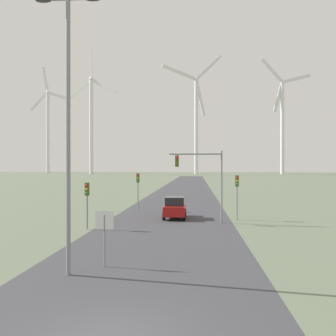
{
  "coord_description": "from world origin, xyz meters",
  "views": [
    {
      "loc": [
        2.16,
        -9.97,
        4.4
      ],
      "look_at": [
        0.0,
        20.38,
        4.28
      ],
      "focal_mm": 42.0,
      "sensor_mm": 36.0,
      "label": 1
    }
  ],
  "objects_px": {
    "traffic_light_post_near_right": "(237,187)",
    "wind_turbine_far_left": "(48,125)",
    "wind_turbine_left": "(91,117)",
    "streetlamp": "(68,105)",
    "traffic_light_post_mid_left": "(138,183)",
    "stop_sign_near": "(105,228)",
    "wind_turbine_right": "(282,119)",
    "traffic_light_mast_overhead": "(203,172)",
    "traffic_light_post_near_left": "(87,195)",
    "car_approaching": "(175,208)",
    "wind_turbine_center": "(196,116)"
  },
  "relations": [
    {
      "from": "traffic_light_post_mid_left",
      "to": "wind_turbine_far_left",
      "type": "xyz_separation_m",
      "value": [
        -90.79,
        211.58,
        28.76
      ]
    },
    {
      "from": "traffic_light_mast_overhead",
      "to": "stop_sign_near",
      "type": "bearing_deg",
      "value": -108.29
    },
    {
      "from": "traffic_light_post_near_left",
      "to": "traffic_light_post_mid_left",
      "type": "xyz_separation_m",
      "value": [
        1.9,
        11.34,
        0.34
      ]
    },
    {
      "from": "traffic_light_mast_overhead",
      "to": "traffic_light_post_near_left",
      "type": "bearing_deg",
      "value": -155.79
    },
    {
      "from": "streetlamp",
      "to": "wind_turbine_center",
      "type": "bearing_deg",
      "value": 88.56
    },
    {
      "from": "streetlamp",
      "to": "traffic_light_post_mid_left",
      "type": "relative_size",
      "value": 3.02
    },
    {
      "from": "traffic_light_post_mid_left",
      "to": "wind_turbine_center",
      "type": "height_order",
      "value": "wind_turbine_center"
    },
    {
      "from": "streetlamp",
      "to": "wind_turbine_left",
      "type": "height_order",
      "value": "wind_turbine_left"
    },
    {
      "from": "wind_turbine_center",
      "to": "wind_turbine_far_left",
      "type": "bearing_deg",
      "value": 166.91
    },
    {
      "from": "traffic_light_mast_overhead",
      "to": "wind_turbine_far_left",
      "type": "relative_size",
      "value": 0.08
    },
    {
      "from": "car_approaching",
      "to": "wind_turbine_center",
      "type": "relative_size",
      "value": 0.06
    },
    {
      "from": "car_approaching",
      "to": "wind_turbine_far_left",
      "type": "distance_m",
      "value": 238.41
    },
    {
      "from": "wind_turbine_right",
      "to": "streetlamp",
      "type": "bearing_deg",
      "value": -104.37
    },
    {
      "from": "traffic_light_post_near_right",
      "to": "car_approaching",
      "type": "relative_size",
      "value": 0.89
    },
    {
      "from": "traffic_light_mast_overhead",
      "to": "wind_turbine_far_left",
      "type": "distance_m",
      "value": 241.34
    },
    {
      "from": "traffic_light_post_mid_left",
      "to": "wind_turbine_right",
      "type": "bearing_deg",
      "value": 73.82
    },
    {
      "from": "streetlamp",
      "to": "traffic_light_post_near_right",
      "type": "xyz_separation_m",
      "value": [
        8.53,
        17.02,
        -4.2
      ]
    },
    {
      "from": "wind_turbine_far_left",
      "to": "traffic_light_mast_overhead",
      "type": "bearing_deg",
      "value": -66.13
    },
    {
      "from": "stop_sign_near",
      "to": "traffic_light_post_mid_left",
      "type": "bearing_deg",
      "value": 94.56
    },
    {
      "from": "traffic_light_post_near_right",
      "to": "traffic_light_mast_overhead",
      "type": "relative_size",
      "value": 0.65
    },
    {
      "from": "wind_turbine_far_left",
      "to": "wind_turbine_left",
      "type": "xyz_separation_m",
      "value": [
        37.21,
        -30.74,
        0.88
      ]
    },
    {
      "from": "streetlamp",
      "to": "wind_turbine_center",
      "type": "height_order",
      "value": "wind_turbine_center"
    },
    {
      "from": "traffic_light_post_near_right",
      "to": "traffic_light_mast_overhead",
      "type": "distance_m",
      "value": 3.68
    },
    {
      "from": "traffic_light_post_near_right",
      "to": "traffic_light_post_mid_left",
      "type": "bearing_deg",
      "value": 147.65
    },
    {
      "from": "traffic_light_post_near_left",
      "to": "traffic_light_post_mid_left",
      "type": "relative_size",
      "value": 0.88
    },
    {
      "from": "wind_turbine_left",
      "to": "wind_turbine_right",
      "type": "distance_m",
      "value": 108.42
    },
    {
      "from": "traffic_light_post_near_left",
      "to": "traffic_light_post_mid_left",
      "type": "height_order",
      "value": "traffic_light_post_mid_left"
    },
    {
      "from": "wind_turbine_far_left",
      "to": "wind_turbine_left",
      "type": "distance_m",
      "value": 48.27
    },
    {
      "from": "wind_turbine_far_left",
      "to": "traffic_light_post_mid_left",
      "type": "bearing_deg",
      "value": -66.78
    },
    {
      "from": "traffic_light_mast_overhead",
      "to": "traffic_light_post_near_right",
      "type": "bearing_deg",
      "value": 34.28
    },
    {
      "from": "streetlamp",
      "to": "traffic_light_mast_overhead",
      "type": "relative_size",
      "value": 2.0
    },
    {
      "from": "car_approaching",
      "to": "wind_turbine_center",
      "type": "bearing_deg",
      "value": 89.42
    },
    {
      "from": "traffic_light_post_near_left",
      "to": "traffic_light_mast_overhead",
      "type": "distance_m",
      "value": 9.06
    },
    {
      "from": "traffic_light_post_near_right",
      "to": "traffic_light_mast_overhead",
      "type": "bearing_deg",
      "value": -145.72
    },
    {
      "from": "traffic_light_post_near_left",
      "to": "wind_turbine_center",
      "type": "relative_size",
      "value": 0.05
    },
    {
      "from": "wind_turbine_left",
      "to": "traffic_light_post_near_right",
      "type": "bearing_deg",
      "value": -71.44
    },
    {
      "from": "traffic_light_post_near_left",
      "to": "wind_turbine_right",
      "type": "relative_size",
      "value": 0.05
    },
    {
      "from": "traffic_light_post_near_right",
      "to": "wind_turbine_center",
      "type": "height_order",
      "value": "wind_turbine_center"
    },
    {
      "from": "streetlamp",
      "to": "car_approaching",
      "type": "distance_m",
      "value": 18.98
    },
    {
      "from": "traffic_light_post_near_right",
      "to": "wind_turbine_right",
      "type": "relative_size",
      "value": 0.06
    },
    {
      "from": "traffic_light_post_near_left",
      "to": "traffic_light_post_near_right",
      "type": "xyz_separation_m",
      "value": [
        10.98,
        5.59,
        0.29
      ]
    },
    {
      "from": "traffic_light_post_near_left",
      "to": "wind_turbine_right",
      "type": "xyz_separation_m",
      "value": [
        56.49,
        199.5,
        28.91
      ]
    },
    {
      "from": "car_approaching",
      "to": "wind_turbine_right",
      "type": "relative_size",
      "value": 0.06
    },
    {
      "from": "traffic_light_post_near_right",
      "to": "wind_turbine_far_left",
      "type": "distance_m",
      "value": 240.9
    },
    {
      "from": "traffic_light_mast_overhead",
      "to": "car_approaching",
      "type": "bearing_deg",
      "value": 131.62
    },
    {
      "from": "traffic_light_mast_overhead",
      "to": "wind_turbine_center",
      "type": "height_order",
      "value": "wind_turbine_center"
    },
    {
      "from": "stop_sign_near",
      "to": "wind_turbine_far_left",
      "type": "relative_size",
      "value": 0.04
    },
    {
      "from": "traffic_light_mast_overhead",
      "to": "wind_turbine_far_left",
      "type": "xyz_separation_m",
      "value": [
        -97.02,
        219.26,
        27.5
      ]
    },
    {
      "from": "car_approaching",
      "to": "wind_turbine_left",
      "type": "xyz_separation_m",
      "value": [
        -57.5,
        185.91,
        31.47
      ]
    },
    {
      "from": "traffic_light_post_near_left",
      "to": "wind_turbine_far_left",
      "type": "bearing_deg",
      "value": 111.74
    }
  ]
}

